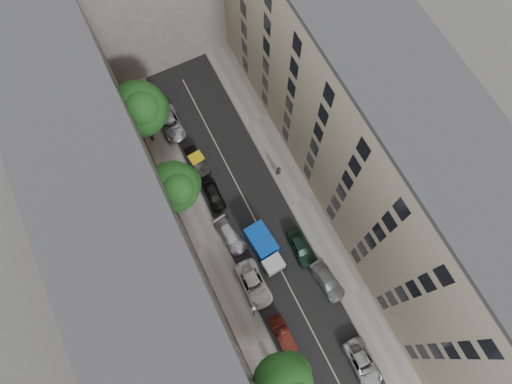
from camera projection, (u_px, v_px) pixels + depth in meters
ground at (256, 223)px, 48.40m from camera, size 120.00×120.00×0.00m
road_surface at (256, 222)px, 48.39m from camera, size 8.00×44.00×0.02m
sidewalk_left at (209, 245)px, 47.49m from camera, size 3.00×44.00×0.15m
sidewalk_right at (302, 201)px, 49.16m from camera, size 3.00×44.00×0.15m
building_left at (136, 246)px, 37.33m from camera, size 8.00×44.00×20.00m
building_right at (367, 139)px, 40.67m from camera, size 8.00×44.00×20.00m
tarp_truck at (265, 248)px, 46.11m from camera, size 2.52×5.39×2.41m
car_left_1 at (283, 335)px, 43.86m from camera, size 1.49×4.06×1.33m
car_left_2 at (254, 284)px, 45.48m from camera, size 2.35×5.10×1.42m
car_left_3 at (230, 235)px, 47.26m from camera, size 2.37×4.60×1.28m
car_left_4 at (214, 195)px, 48.78m from camera, size 1.59×3.85×1.30m
car_left_5 at (197, 161)px, 50.13m from camera, size 1.77×3.97×1.27m
car_left_6 at (171, 123)px, 51.68m from camera, size 2.35×4.93×1.36m
car_right_0 at (363, 363)px, 43.00m from camera, size 2.22×4.76×1.32m
car_right_1 at (327, 281)px, 45.64m from camera, size 2.27×4.64×1.30m
car_right_2 at (301, 248)px, 46.74m from camera, size 1.90×4.27×1.43m
tree_mid at (175, 188)px, 43.19m from camera, size 5.28×5.01×8.90m
tree_far at (140, 111)px, 45.58m from camera, size 5.98×5.81×9.64m
lamp_post at (254, 311)px, 41.12m from camera, size 0.36×0.36×6.74m
pedestrian at (278, 171)px, 49.32m from camera, size 0.66×0.46×1.75m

